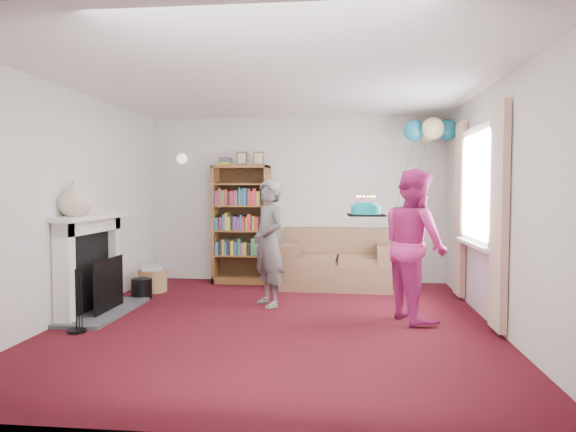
# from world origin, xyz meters

# --- Properties ---
(ground) EXTENTS (5.00, 5.00, 0.00)m
(ground) POSITION_xyz_m (0.00, 0.00, 0.00)
(ground) COLOR black
(ground) RESTS_ON ground
(wall_back) EXTENTS (4.50, 0.02, 2.50)m
(wall_back) POSITION_xyz_m (0.00, 2.51, 1.25)
(wall_back) COLOR silver
(wall_back) RESTS_ON ground
(wall_left) EXTENTS (0.02, 5.00, 2.50)m
(wall_left) POSITION_xyz_m (-2.26, 0.00, 1.25)
(wall_left) COLOR silver
(wall_left) RESTS_ON ground
(wall_right) EXTENTS (0.02, 5.00, 2.50)m
(wall_right) POSITION_xyz_m (2.26, 0.00, 1.25)
(wall_right) COLOR silver
(wall_right) RESTS_ON ground
(ceiling) EXTENTS (4.50, 5.00, 0.01)m
(ceiling) POSITION_xyz_m (0.00, 0.00, 2.50)
(ceiling) COLOR white
(ceiling) RESTS_ON wall_back
(fireplace) EXTENTS (0.55, 1.80, 1.12)m
(fireplace) POSITION_xyz_m (-2.09, 0.19, 0.51)
(fireplace) COLOR #3F3F42
(fireplace) RESTS_ON ground
(window_bay) EXTENTS (0.14, 2.02, 2.20)m
(window_bay) POSITION_xyz_m (2.21, 0.60, 1.20)
(window_bay) COLOR white
(window_bay) RESTS_ON ground
(wall_sconce) EXTENTS (0.16, 0.23, 0.16)m
(wall_sconce) POSITION_xyz_m (-1.75, 2.36, 1.88)
(wall_sconce) COLOR gold
(wall_sconce) RESTS_ON ground
(bookcase) EXTENTS (0.83, 0.42, 1.97)m
(bookcase) POSITION_xyz_m (-0.81, 2.30, 0.87)
(bookcase) COLOR #472B14
(bookcase) RESTS_ON ground
(sofa) EXTENTS (1.58, 0.84, 0.84)m
(sofa) POSITION_xyz_m (0.64, 2.07, 0.32)
(sofa) COLOR brown
(sofa) RESTS_ON ground
(wicker_basket) EXTENTS (0.40, 0.40, 0.36)m
(wicker_basket) POSITION_xyz_m (-1.90, 1.46, 0.16)
(wicker_basket) COLOR #8B6341
(wicker_basket) RESTS_ON ground
(person_striped) EXTENTS (0.62, 0.66, 1.52)m
(person_striped) POSITION_xyz_m (-0.18, 0.78, 0.76)
(person_striped) COLOR black
(person_striped) RESTS_ON ground
(person_magenta) EXTENTS (0.86, 0.96, 1.63)m
(person_magenta) POSITION_xyz_m (1.47, 0.28, 0.82)
(person_magenta) COLOR #B4246E
(person_magenta) RESTS_ON ground
(birthday_cake) EXTENTS (0.39, 0.39, 0.22)m
(birthday_cake) POSITION_xyz_m (0.96, 0.42, 1.18)
(birthday_cake) COLOR black
(birthday_cake) RESTS_ON ground
(balloons) EXTENTS (0.97, 0.74, 1.72)m
(balloons) POSITION_xyz_m (1.90, 1.96, 2.22)
(balloons) COLOR #3F3F3F
(balloons) RESTS_ON ground
(mantel_vase) EXTENTS (0.47, 0.47, 0.37)m
(mantel_vase) POSITION_xyz_m (-2.12, -0.15, 1.31)
(mantel_vase) COLOR beige
(mantel_vase) RESTS_ON fireplace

